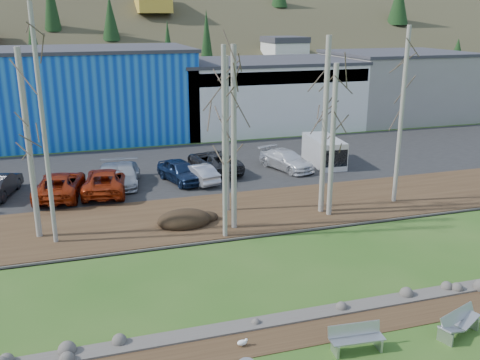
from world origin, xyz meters
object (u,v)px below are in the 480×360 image
object	(u,v)px
seagull	(242,342)
car_9	(106,181)
bench_intact	(356,338)
car_4	(180,171)
van_white	(325,152)
car_5	(198,173)
car_3	(125,175)
car_6	(214,161)
car_2	(60,185)
car_8	(110,176)
car_7	(286,160)
bench_damaged	(458,323)

from	to	relation	value
seagull	car_9	xyz separation A→B (m)	(-3.43, 18.56, 0.75)
seagull	bench_intact	bearing A→B (deg)	-13.26
car_4	van_white	world-z (taller)	van_white
seagull	car_5	distance (m)	19.12
bench_intact	car_3	distance (m)	22.00
seagull	car_6	bearing A→B (deg)	85.01
bench_intact	car_2	xyz separation A→B (m)	(-9.96, 19.92, 0.44)
car_2	car_8	distance (m)	3.43
van_white	car_5	bearing A→B (deg)	-166.54
seagull	car_3	xyz separation A→B (m)	(-2.12, 19.85, 0.66)
seagull	car_7	size ratio (longest dim) A/B	0.09
seagull	car_7	bearing A→B (deg)	71.11
seagull	car_2	world-z (taller)	car_2
car_5	car_7	size ratio (longest dim) A/B	0.81
car_9	car_7	bearing A→B (deg)	-163.75
car_9	van_white	xyz separation A→B (m)	(16.47, 1.92, 0.25)
bench_damaged	car_3	size ratio (longest dim) A/B	0.44
bench_intact	car_6	world-z (taller)	car_6
bench_intact	car_2	bearing A→B (deg)	121.10
car_6	van_white	xyz separation A→B (m)	(8.59, -0.65, 0.24)
bench_damaged	van_white	size ratio (longest dim) A/B	0.43
car_4	bench_intact	bearing A→B (deg)	-101.40
seagull	car_8	bearing A→B (deg)	105.75
car_2	bench_damaged	bearing A→B (deg)	134.07
bench_intact	car_7	size ratio (longest dim) A/B	0.40
car_4	car_2	bearing A→B (deg)	168.83
car_2	car_7	xyz separation A→B (m)	(16.03, 1.62, -0.08)
bench_intact	car_9	distance (m)	21.16
car_5	car_6	distance (m)	2.81
car_3	car_4	distance (m)	3.77
bench_intact	van_white	bearing A→B (deg)	71.37
car_2	bench_intact	bearing A→B (deg)	125.81
car_6	car_9	distance (m)	8.29
car_4	car_3	bearing A→B (deg)	155.81
car_5	car_8	world-z (taller)	car_8
car_3	car_6	distance (m)	6.70
seagull	van_white	distance (m)	24.31
bench_damaged	car_5	size ratio (longest dim) A/B	0.52
car_3	car_5	size ratio (longest dim) A/B	1.20
bench_intact	bench_damaged	xyz separation A→B (m)	(4.05, -0.21, -0.04)
car_5	car_6	world-z (taller)	car_6
car_8	car_5	bearing A→B (deg)	0.09
seagull	car_2	size ratio (longest dim) A/B	0.08
bench_intact	car_5	bearing A→B (deg)	97.21
car_7	car_8	world-z (taller)	car_7
seagull	car_7	world-z (taller)	car_7
bench_intact	car_5	size ratio (longest dim) A/B	0.50
bench_intact	car_9	size ratio (longest dim) A/B	0.35
bench_damaged	car_5	bearing A→B (deg)	83.70
car_2	car_4	bearing A→B (deg)	-164.81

